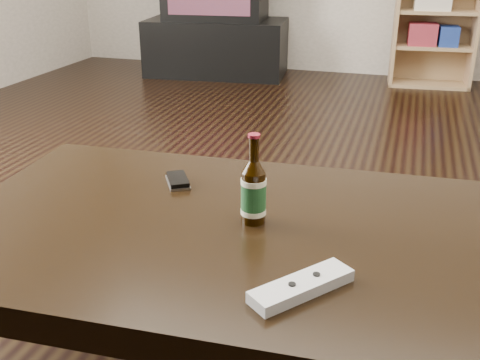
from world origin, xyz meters
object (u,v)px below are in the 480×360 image
(tv_stand, at_px, (217,47))
(remote, at_px, (302,286))
(bookshelf, at_px, (436,8))
(phone, at_px, (178,180))
(beer_bottle, at_px, (254,192))
(coffee_table, at_px, (246,252))

(tv_stand, bearing_deg, remote, -74.50)
(bookshelf, height_order, phone, bookshelf)
(beer_bottle, height_order, remote, beer_bottle)
(bookshelf, xyz_separation_m, beer_bottle, (-0.42, -3.58, -0.03))
(phone, bearing_deg, remote, -75.39)
(phone, relative_size, remote, 0.57)
(remote, bearing_deg, tv_stand, 150.18)
(coffee_table, distance_m, beer_bottle, 0.14)
(beer_bottle, xyz_separation_m, phone, (-0.24, 0.15, -0.06))
(coffee_table, height_order, beer_bottle, beer_bottle)
(phone, bearing_deg, bookshelf, 47.77)
(tv_stand, relative_size, coffee_table, 0.85)
(tv_stand, bearing_deg, beer_bottle, -75.39)
(tv_stand, xyz_separation_m, bookshelf, (1.71, 0.12, 0.36))
(tv_stand, height_order, bookshelf, bookshelf)
(coffee_table, bearing_deg, bookshelf, 83.28)
(tv_stand, bearing_deg, phone, -78.22)
(tv_stand, relative_size, remote, 6.05)
(phone, bearing_deg, tv_stand, 76.22)
(tv_stand, distance_m, remote, 3.97)
(tv_stand, height_order, remote, remote)
(coffee_table, relative_size, remote, 7.11)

